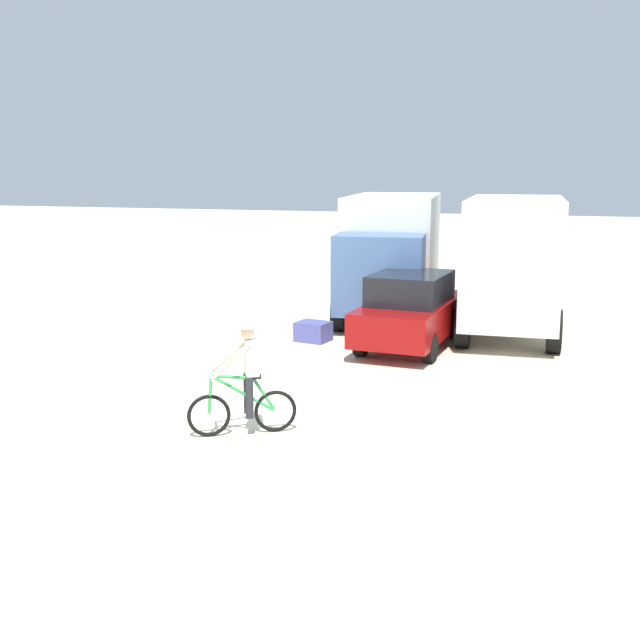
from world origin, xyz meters
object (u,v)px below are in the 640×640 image
object	(u,v)px
cyclist_orange_shirt	(246,382)
supply_crate	(313,331)
box_truck_white_box	(391,248)
sedan_parked	(411,310)
box_truck_avon_van	(513,256)

from	to	relation	value
cyclist_orange_shirt	supply_crate	world-z (taller)	cyclist_orange_shirt
cyclist_orange_shirt	supply_crate	bearing A→B (deg)	99.40
box_truck_white_box	sedan_parked	bearing A→B (deg)	-70.97
cyclist_orange_shirt	box_truck_white_box	bearing A→B (deg)	90.75
sedan_parked	cyclist_orange_shirt	size ratio (longest dim) A/B	2.37
box_truck_avon_van	cyclist_orange_shirt	distance (m)	10.44
cyclist_orange_shirt	supply_crate	xyz separation A→B (m)	(-1.10, 6.67, -0.61)
box_truck_white_box	sedan_parked	size ratio (longest dim) A/B	1.61
box_truck_white_box	box_truck_avon_van	xyz separation A→B (m)	(3.45, -0.99, 0.00)
box_truck_avon_van	supply_crate	size ratio (longest dim) A/B	9.00
box_truck_white_box	cyclist_orange_shirt	world-z (taller)	box_truck_white_box
box_truck_avon_van	supply_crate	bearing A→B (deg)	-144.23
sedan_parked	supply_crate	size ratio (longest dim) A/B	5.67
box_truck_white_box	supply_crate	xyz separation A→B (m)	(-0.96, -4.17, -1.64)
box_truck_white_box	cyclist_orange_shirt	xyz separation A→B (m)	(0.14, -10.84, -1.03)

